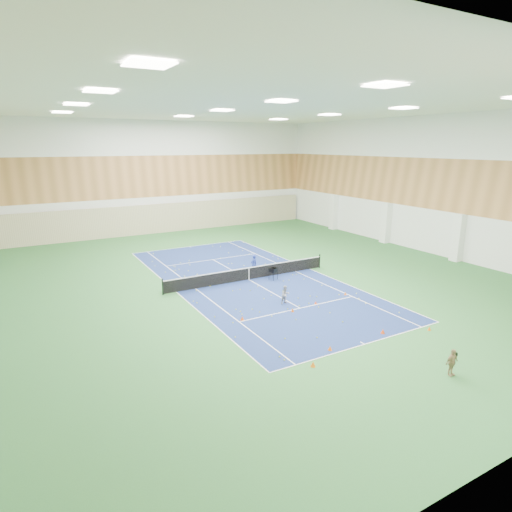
# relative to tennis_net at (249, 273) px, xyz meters

# --- Properties ---
(ground) EXTENTS (40.00, 40.00, 0.00)m
(ground) POSITION_rel_tennis_net_xyz_m (0.00, 0.00, -0.55)
(ground) COLOR #2B652F
(ground) RESTS_ON ground
(room_shell) EXTENTS (36.00, 40.00, 12.00)m
(room_shell) POSITION_rel_tennis_net_xyz_m (0.00, 0.00, 5.45)
(room_shell) COLOR white
(room_shell) RESTS_ON ground
(wood_cladding) EXTENTS (36.00, 40.00, 8.00)m
(wood_cladding) POSITION_rel_tennis_net_xyz_m (0.00, 0.00, 7.45)
(wood_cladding) COLOR #B77B44
(wood_cladding) RESTS_ON room_shell
(ceiling_light_grid) EXTENTS (21.40, 25.40, 0.06)m
(ceiling_light_grid) POSITION_rel_tennis_net_xyz_m (0.00, 0.00, 11.37)
(ceiling_light_grid) COLOR white
(ceiling_light_grid) RESTS_ON room_shell
(court_surface) EXTENTS (10.97, 23.77, 0.01)m
(court_surface) POSITION_rel_tennis_net_xyz_m (0.00, 0.00, -0.55)
(court_surface) COLOR navy
(court_surface) RESTS_ON ground
(tennis_balls_scatter) EXTENTS (10.57, 22.77, 0.07)m
(tennis_balls_scatter) POSITION_rel_tennis_net_xyz_m (0.00, 0.00, -0.50)
(tennis_balls_scatter) COLOR #C8D324
(tennis_balls_scatter) RESTS_ON ground
(tennis_net) EXTENTS (12.80, 0.10, 1.10)m
(tennis_net) POSITION_rel_tennis_net_xyz_m (0.00, 0.00, 0.00)
(tennis_net) COLOR black
(tennis_net) RESTS_ON ground
(back_curtain) EXTENTS (35.40, 0.16, 3.20)m
(back_curtain) POSITION_rel_tennis_net_xyz_m (0.00, 19.75, 1.05)
(back_curtain) COLOR #C6B793
(back_curtain) RESTS_ON ground
(coach) EXTENTS (0.66, 0.51, 1.58)m
(coach) POSITION_rel_tennis_net_xyz_m (0.89, 0.84, 0.24)
(coach) COLOR #203296
(coach) RESTS_ON ground
(child_court) EXTENTS (0.59, 0.48, 1.16)m
(child_court) POSITION_rel_tennis_net_xyz_m (-0.33, -5.29, 0.03)
(child_court) COLOR #94939C
(child_court) RESTS_ON ground
(child_apron) EXTENTS (0.71, 0.30, 1.22)m
(child_apron) POSITION_rel_tennis_net_xyz_m (1.13, -15.85, 0.06)
(child_apron) COLOR #9D815A
(child_apron) RESTS_ON ground
(ball_cart) EXTENTS (0.64, 0.64, 0.89)m
(ball_cart) POSITION_rel_tennis_net_xyz_m (1.56, -0.83, -0.11)
(ball_cart) COLOR black
(ball_cart) RESTS_ON ground
(cone_svc_a) EXTENTS (0.23, 0.23, 0.25)m
(cone_svc_a) POSITION_rel_tennis_net_xyz_m (-3.85, -6.27, -0.43)
(cone_svc_a) COLOR #E7490C
(cone_svc_a) RESTS_ON ground
(cone_svc_b) EXTENTS (0.20, 0.20, 0.22)m
(cone_svc_b) POSITION_rel_tennis_net_xyz_m (-0.70, -6.63, -0.44)
(cone_svc_b) COLOR #D8510B
(cone_svc_b) RESTS_ON ground
(cone_svc_c) EXTENTS (0.18, 0.18, 0.20)m
(cone_svc_c) POSITION_rel_tennis_net_xyz_m (1.25, -6.29, -0.45)
(cone_svc_c) COLOR #F2420C
(cone_svc_c) RESTS_ON ground
(cone_svc_d) EXTENTS (0.19, 0.19, 0.21)m
(cone_svc_d) POSITION_rel_tennis_net_xyz_m (3.94, -5.93, -0.44)
(cone_svc_d) COLOR #F8620D
(cone_svc_d) RESTS_ON ground
(cone_base_a) EXTENTS (0.22, 0.22, 0.25)m
(cone_base_a) POSITION_rel_tennis_net_xyz_m (-3.52, -12.37, -0.43)
(cone_base_a) COLOR orange
(cone_base_a) RESTS_ON ground
(cone_base_b) EXTENTS (0.21, 0.21, 0.23)m
(cone_base_b) POSITION_rel_tennis_net_xyz_m (-1.88, -11.52, -0.43)
(cone_base_b) COLOR #F5610C
(cone_base_b) RESTS_ON ground
(cone_base_c) EXTENTS (0.23, 0.23, 0.25)m
(cone_base_c) POSITION_rel_tennis_net_xyz_m (1.70, -11.41, -0.42)
(cone_base_c) COLOR red
(cone_base_c) RESTS_ON ground
(cone_base_d) EXTENTS (0.18, 0.18, 0.20)m
(cone_base_d) POSITION_rel_tennis_net_xyz_m (4.15, -12.33, -0.45)
(cone_base_d) COLOR #E1550B
(cone_base_d) RESTS_ON ground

